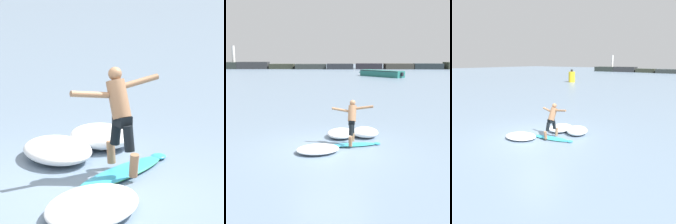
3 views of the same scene
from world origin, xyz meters
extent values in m
plane|color=slate|center=(0.00, 0.00, 0.00)|extent=(200.00, 200.00, 0.00)
ellipsoid|color=#2D98C1|center=(0.68, 0.27, 0.04)|extent=(1.86, 0.79, 0.09)
ellipsoid|color=#2D98C1|center=(1.59, 0.45, 0.04)|extent=(0.30, 0.29, 0.07)
ellipsoid|color=#339E56|center=(0.68, 0.27, 0.04)|extent=(1.88, 0.81, 0.04)
cone|color=black|center=(-0.05, 0.12, -0.06)|extent=(0.06, 0.06, 0.14)
cone|color=black|center=(0.10, 0.03, -0.06)|extent=(0.06, 0.06, 0.14)
cone|color=black|center=(0.05, 0.27, -0.06)|extent=(0.06, 0.06, 0.14)
cylinder|color=#906748|center=(0.73, 0.60, 0.26)|extent=(0.15, 0.19, 0.36)
cylinder|color=black|center=(0.71, 0.45, 0.62)|extent=(0.18, 0.23, 0.39)
cylinder|color=#906748|center=(0.64, -0.06, 0.26)|extent=(0.15, 0.19, 0.36)
cylinder|color=black|center=(0.66, 0.09, 0.62)|extent=(0.18, 0.23, 0.39)
cube|color=black|center=(0.68, 0.27, 0.85)|extent=(0.23, 0.28, 0.16)
cylinder|color=#906748|center=(0.70, 0.38, 1.15)|extent=(0.34, 0.50, 0.63)
sphere|color=#906748|center=(0.71, 0.48, 1.51)|extent=(0.20, 0.20, 0.20)
cylinder|color=#906748|center=(0.27, 0.51, 1.25)|extent=(0.61, 0.21, 0.19)
cylinder|color=#906748|center=(1.14, 0.39, 1.36)|extent=(0.61, 0.18, 0.19)
ellipsoid|color=white|center=(1.23, 1.53, 0.19)|extent=(1.33, 1.40, 0.38)
ellipsoid|color=white|center=(0.29, 1.45, 0.16)|extent=(1.19, 1.43, 0.31)
ellipsoid|color=white|center=(-0.44, -0.53, 0.12)|extent=(1.69, 1.46, 0.23)
camera|label=1|loc=(-3.98, -5.53, 2.98)|focal=85.00mm
camera|label=2|loc=(0.54, -10.36, 3.17)|focal=50.00mm
camera|label=3|loc=(6.82, -6.73, 3.43)|focal=35.00mm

